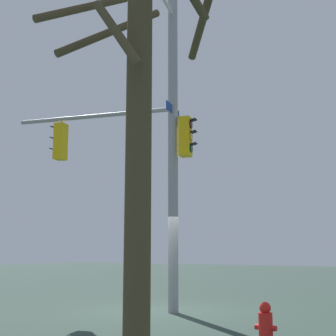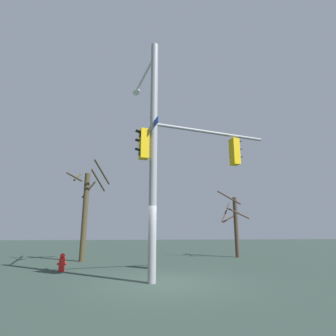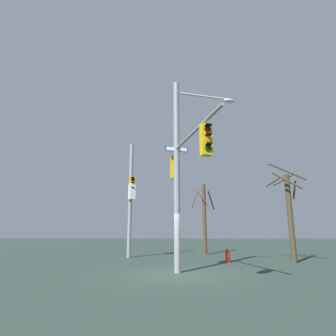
{
  "view_description": "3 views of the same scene",
  "coord_description": "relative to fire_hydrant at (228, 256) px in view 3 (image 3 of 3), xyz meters",
  "views": [
    {
      "loc": [
        -7.14,
        10.83,
        1.6
      ],
      "look_at": [
        -0.55,
        0.46,
        3.75
      ],
      "focal_mm": 50.62,
      "sensor_mm": 36.0,
      "label": 1
    },
    {
      "loc": [
        -0.77,
        -9.29,
        1.68
      ],
      "look_at": [
        0.12,
        -0.36,
        3.79
      ],
      "focal_mm": 28.37,
      "sensor_mm": 36.0,
      "label": 2
    },
    {
      "loc": [
        11.96,
        -0.33,
        1.87
      ],
      "look_at": [
        -0.8,
        -0.47,
        4.68
      ],
      "focal_mm": 29.21,
      "sensor_mm": 36.0,
      "label": 3
    }
  ],
  "objects": [
    {
      "name": "secondary_pole_assembly",
      "position": [
        -2.44,
        -5.88,
        3.75
      ],
      "size": [
        0.78,
        0.54,
        7.69
      ],
      "rotation": [
        0.0,
        0.0,
        0.43
      ],
      "color": "gray",
      "rests_on": "ground"
    },
    {
      "name": "main_signal_pole_assembly",
      "position": [
        4.12,
        -2.6,
        4.52
      ],
      "size": [
        5.75,
        3.63,
        8.9
      ],
      "rotation": [
        0.0,
        0.0,
        0.27
      ],
      "color": "gray",
      "rests_on": "ground"
    },
    {
      "name": "fire_hydrant",
      "position": [
        0.0,
        0.0,
        0.0
      ],
      "size": [
        0.38,
        0.24,
        0.73
      ],
      "color": "red",
      "rests_on": "ground"
    },
    {
      "name": "bare_tree_behind_pole",
      "position": [
        0.07,
        3.65,
        2.5
      ],
      "size": [
        2.51,
        1.88,
        5.56
      ],
      "color": "#433B26",
      "rests_on": "ground"
    },
    {
      "name": "bare_tree_across_street",
      "position": [
        -4.75,
        -0.67,
        2.38
      ],
      "size": [
        1.79,
        1.81,
        5.15
      ],
      "color": "#4C3924",
      "rests_on": "ground"
    },
    {
      "name": "ground_plane",
      "position": [
        4.04,
        -2.83,
        -0.34
      ],
      "size": [
        80.0,
        80.0,
        0.0
      ],
      "primitive_type": "plane",
      "color": "#2A3B34"
    }
  ]
}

